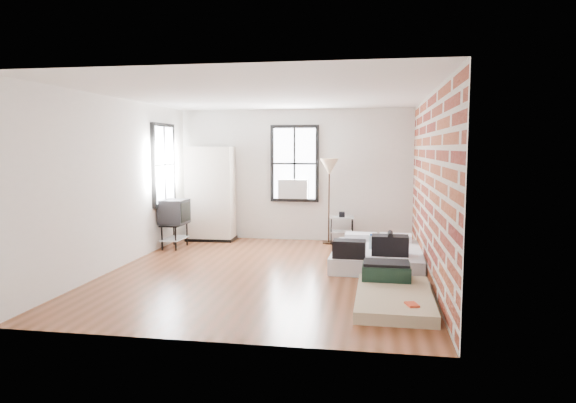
% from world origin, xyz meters
% --- Properties ---
extents(ground, '(6.00, 6.00, 0.00)m').
position_xyz_m(ground, '(0.00, 0.00, 0.00)').
color(ground, '#562D16').
rests_on(ground, ground).
extents(room_shell, '(5.02, 6.02, 2.80)m').
position_xyz_m(room_shell, '(0.23, 0.36, 1.74)').
color(room_shell, silver).
rests_on(room_shell, ground).
extents(mattress_main, '(1.54, 2.05, 0.64)m').
position_xyz_m(mattress_main, '(1.74, 0.87, 0.18)').
color(mattress_main, white).
rests_on(mattress_main, ground).
extents(mattress_bare, '(0.98, 1.83, 0.39)m').
position_xyz_m(mattress_bare, '(1.93, -1.19, 0.12)').
color(mattress_bare, tan).
rests_on(mattress_bare, ground).
extents(wardrobe, '(1.04, 0.62, 2.01)m').
position_xyz_m(wardrobe, '(-1.77, 2.65, 1.00)').
color(wardrobe, black).
rests_on(wardrobe, ground).
extents(side_table, '(0.53, 0.44, 0.66)m').
position_xyz_m(side_table, '(1.03, 2.72, 0.44)').
color(side_table, black).
rests_on(side_table, ground).
extents(floor_lamp, '(0.38, 0.38, 1.77)m').
position_xyz_m(floor_lamp, '(0.77, 2.65, 1.52)').
color(floor_lamp, black).
rests_on(floor_lamp, ground).
extents(tv_stand, '(0.50, 0.69, 0.96)m').
position_xyz_m(tv_stand, '(-2.21, 1.69, 0.69)').
color(tv_stand, black).
rests_on(tv_stand, ground).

